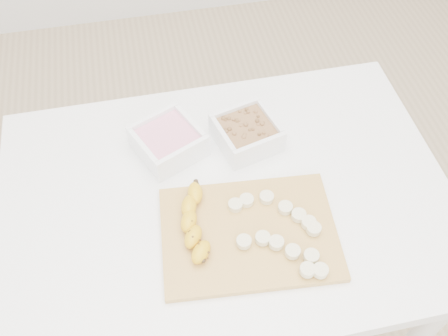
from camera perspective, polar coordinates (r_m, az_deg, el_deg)
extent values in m
plane|color=#C6AD89|center=(1.78, 0.21, -16.82)|extent=(3.50, 3.50, 0.00)
cube|color=white|center=(1.12, 0.31, -3.67)|extent=(1.00, 0.70, 0.04)
cylinder|color=white|center=(1.62, -17.48, -5.15)|extent=(0.05, 0.05, 0.71)
cylinder|color=white|center=(1.69, 12.91, -0.06)|extent=(0.05, 0.05, 0.71)
cube|color=white|center=(1.17, -6.40, 3.06)|extent=(0.18, 0.18, 0.07)
cube|color=pink|center=(1.16, -6.42, 3.15)|extent=(0.15, 0.15, 0.04)
cube|color=white|center=(1.18, 2.60, 4.03)|extent=(0.16, 0.16, 0.06)
cube|color=brown|center=(1.18, 2.60, 4.12)|extent=(0.14, 0.14, 0.04)
cube|color=gold|center=(1.05, 2.88, -7.46)|extent=(0.38, 0.29, 0.01)
cylinder|color=beige|center=(1.07, 1.31, -4.27)|extent=(0.03, 0.03, 0.01)
cylinder|color=beige|center=(1.07, 2.60, -3.72)|extent=(0.03, 0.03, 0.01)
cylinder|color=beige|center=(1.08, 4.89, -3.37)|extent=(0.03, 0.03, 0.01)
cylinder|color=beige|center=(1.07, 7.02, -4.53)|extent=(0.03, 0.03, 0.01)
cylinder|color=beige|center=(1.06, 8.53, -5.36)|extent=(0.03, 0.03, 0.01)
cylinder|color=beige|center=(1.05, 9.65, -6.19)|extent=(0.03, 0.03, 0.01)
cylinder|color=beige|center=(1.05, 10.21, -6.85)|extent=(0.03, 0.03, 0.01)
cylinder|color=beige|center=(1.02, 2.29, -8.42)|extent=(0.03, 0.03, 0.01)
cylinder|color=beige|center=(1.02, 4.44, -8.00)|extent=(0.03, 0.03, 0.01)
cylinder|color=beige|center=(1.02, 6.00, -8.48)|extent=(0.03, 0.03, 0.01)
cylinder|color=beige|center=(1.01, 7.85, -9.45)|extent=(0.03, 0.03, 0.01)
cylinder|color=beige|center=(1.01, 9.94, -9.90)|extent=(0.03, 0.03, 0.01)
cylinder|color=beige|center=(1.00, 10.96, -11.44)|extent=(0.03, 0.03, 0.01)
cylinder|color=beige|center=(1.00, 9.51, -11.41)|extent=(0.03, 0.03, 0.01)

